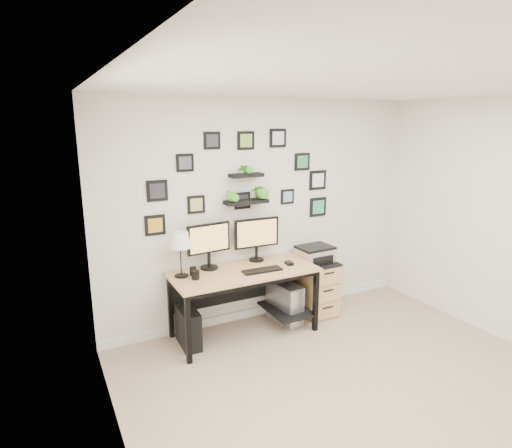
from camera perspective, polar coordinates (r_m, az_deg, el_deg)
room at (r=5.44m, az=1.30°, el=-11.28°), size 4.00×4.00×4.00m
desk at (r=4.77m, az=-1.40°, el=-7.41°), size 1.60×0.70×0.75m
monitor_left at (r=4.67m, az=-6.31°, el=-2.48°), size 0.50×0.21×0.51m
monitor_right at (r=4.91m, az=0.09°, el=-1.57°), size 0.55×0.18×0.51m
keyboard at (r=4.65m, az=0.84°, el=-6.19°), size 0.44×0.16×0.02m
mouse at (r=4.87m, az=4.43°, el=-5.23°), size 0.08×0.12×0.03m
table_lamp at (r=4.45m, az=-10.09°, el=-2.24°), size 0.24×0.24×0.48m
mug at (r=4.46m, az=-8.06°, el=-6.73°), size 0.08×0.08×0.09m
pen_cup at (r=4.57m, az=-8.38°, el=-6.23°), size 0.07×0.07×0.09m
pc_tower_black at (r=4.71m, az=-9.01°, el=-13.49°), size 0.20×0.41×0.41m
pc_tower_grey at (r=5.16m, az=3.87°, el=-10.41°), size 0.27×0.50×0.48m
file_cabinet at (r=5.39m, az=7.93°, el=-8.32°), size 0.43×0.53×0.67m
printer at (r=5.25m, az=7.88°, el=-3.95°), size 0.43×0.35×0.19m
wall_decor at (r=4.82m, az=-1.11°, el=5.44°), size 2.29×0.18×1.09m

